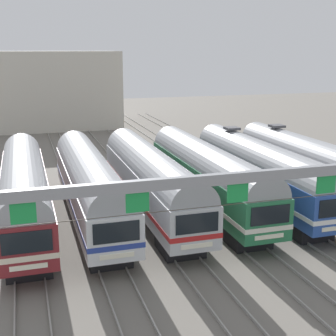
{
  "coord_description": "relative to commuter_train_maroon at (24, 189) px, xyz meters",
  "views": [
    {
      "loc": [
        -10.13,
        -30.13,
        11.21
      ],
      "look_at": [
        0.4,
        3.96,
        2.29
      ],
      "focal_mm": 50.82,
      "sensor_mm": 36.0,
      "label": 1
    }
  ],
  "objects": [
    {
      "name": "ground_plane",
      "position": [
        10.33,
        0.01,
        -2.69
      ],
      "size": [
        160.0,
        160.0,
        0.0
      ],
      "primitive_type": "plane",
      "color": "slate"
    },
    {
      "name": "track_bed",
      "position": [
        10.33,
        17.01,
        -2.61
      ],
      "size": [
        22.17,
        70.0,
        0.15
      ],
      "color": "gray",
      "rests_on": "ground"
    },
    {
      "name": "commuter_train_maroon",
      "position": [
        0.0,
        0.0,
        0.0
      ],
      "size": [
        2.88,
        18.06,
        4.77
      ],
      "color": "maroon",
      "rests_on": "ground"
    },
    {
      "name": "commuter_train_orange",
      "position": [
        20.67,
        0.0,
        0.0
      ],
      "size": [
        2.88,
        18.06,
        5.05
      ],
      "color": "orange",
      "rests_on": "ground"
    },
    {
      "name": "commuter_train_stainless",
      "position": [
        8.27,
        0.0,
        0.0
      ],
      "size": [
        2.88,
        18.06,
        4.77
      ],
      "color": "#B2B5BA",
      "rests_on": "ground"
    },
    {
      "name": "catenary_gantry",
      "position": [
        10.33,
        -13.49,
        2.67
      ],
      "size": [
        25.91,
        0.44,
        6.97
      ],
      "color": "gray",
      "rests_on": "ground"
    },
    {
      "name": "commuter_train_blue",
      "position": [
        16.53,
        0.0,
        0.0
      ],
      "size": [
        2.88,
        18.06,
        5.05
      ],
      "color": "#284C9E",
      "rests_on": "ground"
    },
    {
      "name": "maintenance_building",
      "position": [
        3.96,
        41.46,
        2.8
      ],
      "size": [
        20.36,
        10.0,
        10.98
      ],
      "primitive_type": "cube",
      "color": "beige",
      "rests_on": "ground"
    },
    {
      "name": "commuter_train_silver",
      "position": [
        4.13,
        0.0,
        0.0
      ],
      "size": [
        2.88,
        18.06,
        4.77
      ],
      "color": "silver",
      "rests_on": "ground"
    },
    {
      "name": "commuter_train_green",
      "position": [
        12.4,
        0.0,
        0.0
      ],
      "size": [
        2.88,
        18.06,
        4.77
      ],
      "color": "#236B42",
      "rests_on": "ground"
    }
  ]
}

